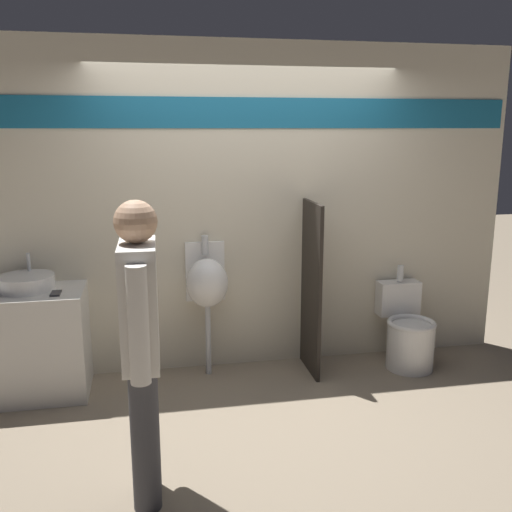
% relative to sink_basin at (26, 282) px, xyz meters
% --- Properties ---
extents(ground_plane, '(16.00, 16.00, 0.00)m').
position_rel_sink_basin_xyz_m(ground_plane, '(1.73, -0.35, -0.88)').
color(ground_plane, gray).
extents(display_wall, '(4.60, 0.07, 2.70)m').
position_rel_sink_basin_xyz_m(display_wall, '(1.73, 0.25, 0.48)').
color(display_wall, beige).
rests_on(display_wall, ground_plane).
extents(sink_counter, '(0.94, 0.55, 0.82)m').
position_rel_sink_basin_xyz_m(sink_counter, '(-0.05, -0.06, -0.47)').
color(sink_counter, silver).
rests_on(sink_counter, ground_plane).
extents(sink_basin, '(0.41, 0.41, 0.25)m').
position_rel_sink_basin_xyz_m(sink_basin, '(0.00, 0.00, 0.00)').
color(sink_basin, white).
rests_on(sink_basin, sink_counter).
extents(cell_phone, '(0.07, 0.14, 0.01)m').
position_rel_sink_basin_xyz_m(cell_phone, '(0.23, -0.17, -0.05)').
color(cell_phone, '#232328').
rests_on(cell_phone, sink_counter).
extents(divider_near_counter, '(0.03, 0.51, 1.44)m').
position_rel_sink_basin_xyz_m(divider_near_counter, '(2.22, -0.03, -0.16)').
color(divider_near_counter, '#28231E').
rests_on(divider_near_counter, ground_plane).
extents(urinal_near_counter, '(0.34, 0.32, 1.16)m').
position_rel_sink_basin_xyz_m(urinal_near_counter, '(1.37, 0.07, -0.10)').
color(urinal_near_counter, silver).
rests_on(urinal_near_counter, ground_plane).
extents(toilet, '(0.41, 0.57, 0.84)m').
position_rel_sink_basin_xyz_m(toilet, '(3.07, -0.10, -0.59)').
color(toilet, white).
rests_on(toilet, ground_plane).
extents(person_in_vest, '(0.22, 0.58, 1.67)m').
position_rel_sink_basin_xyz_m(person_in_vest, '(0.85, -1.52, 0.04)').
color(person_in_vest, '#3D3D42').
rests_on(person_in_vest, ground_plane).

